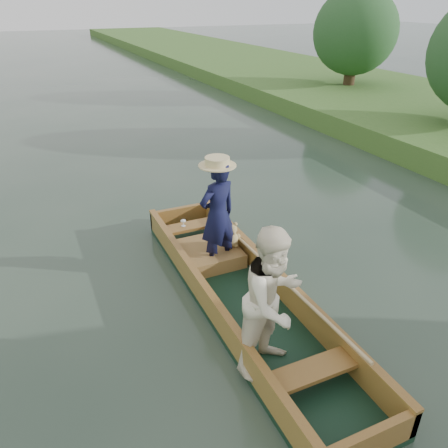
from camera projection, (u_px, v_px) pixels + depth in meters
name	position (u px, v px, depth m)	size (l,w,h in m)	color
ground	(242.00, 305.00, 5.90)	(120.00, 120.00, 0.00)	#283D30
trees_far	(54.00, 53.00, 11.62)	(22.83, 15.12, 4.27)	#47331E
punt	(244.00, 275.00, 5.47)	(1.28, 5.00, 1.77)	black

